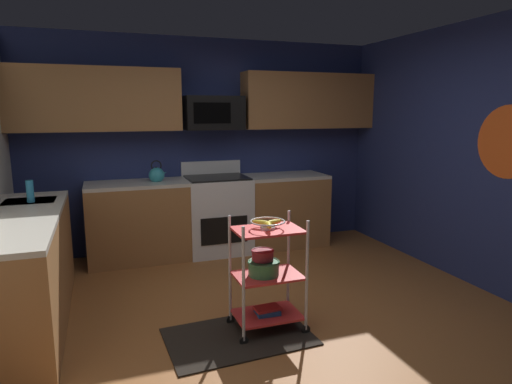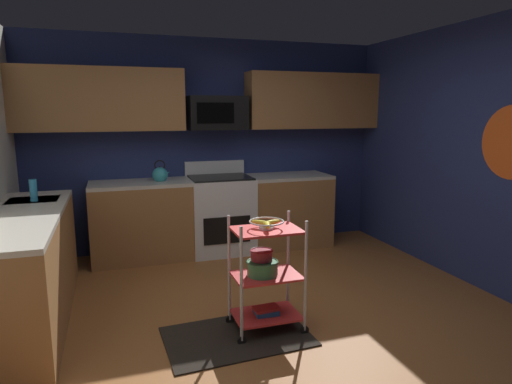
% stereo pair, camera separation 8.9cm
% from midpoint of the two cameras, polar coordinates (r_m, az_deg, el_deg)
% --- Properties ---
extents(floor, '(4.40, 4.80, 0.04)m').
position_cam_midpoint_polar(floor, '(3.75, 2.04, -17.37)').
color(floor, '#995B2D').
rests_on(floor, ground).
extents(wall_back, '(4.52, 0.06, 2.60)m').
position_cam_midpoint_polar(wall_back, '(5.66, -6.93, 6.02)').
color(wall_back, navy).
rests_on(wall_back, ground).
extents(wall_right, '(0.06, 4.80, 2.60)m').
position_cam_midpoint_polar(wall_right, '(4.65, 28.75, 3.86)').
color(wall_right, navy).
rests_on(wall_right, ground).
extents(wall_flower_decal, '(0.00, 0.67, 0.67)m').
position_cam_midpoint_polar(wall_flower_decal, '(4.58, 29.12, 5.63)').
color(wall_flower_decal, '#E5591E').
extents(counter_run, '(3.66, 2.71, 0.92)m').
position_cam_midpoint_polar(counter_run, '(4.80, -13.79, -5.14)').
color(counter_run, '#9E6B3D').
rests_on(counter_run, ground).
extents(oven_range, '(0.76, 0.65, 1.10)m').
position_cam_midpoint_polar(oven_range, '(5.49, -5.47, -2.79)').
color(oven_range, white).
rests_on(oven_range, ground).
extents(upper_cabinets, '(4.40, 0.33, 0.70)m').
position_cam_midpoint_polar(upper_cabinets, '(5.46, -6.72, 11.64)').
color(upper_cabinets, '#9E6B3D').
extents(microwave, '(0.70, 0.39, 0.40)m').
position_cam_midpoint_polar(microwave, '(5.44, -5.98, 10.08)').
color(microwave, black).
extents(rolling_cart, '(0.58, 0.38, 0.91)m').
position_cam_midpoint_polar(rolling_cart, '(3.55, 0.76, -10.66)').
color(rolling_cart, silver).
rests_on(rolling_cart, ground).
extents(fruit_bowl, '(0.27, 0.27, 0.07)m').
position_cam_midpoint_polar(fruit_bowl, '(3.42, 0.77, -4.01)').
color(fruit_bowl, silver).
rests_on(fruit_bowl, rolling_cart).
extents(mixing_bowl_large, '(0.25, 0.25, 0.11)m').
position_cam_midpoint_polar(mixing_bowl_large, '(3.51, 0.25, -9.70)').
color(mixing_bowl_large, '#387F4C').
rests_on(mixing_bowl_large, rolling_cart).
extents(mixing_bowl_small, '(0.18, 0.18, 0.08)m').
position_cam_midpoint_polar(mixing_bowl_small, '(3.50, 0.13, -8.06)').
color(mixing_bowl_small, maroon).
rests_on(mixing_bowl_small, rolling_cart).
extents(book_stack, '(0.21, 0.16, 0.06)m').
position_cam_midpoint_polar(book_stack, '(3.67, 0.74, -14.97)').
color(book_stack, '#1E4C8C').
rests_on(book_stack, rolling_cart).
extents(kettle, '(0.21, 0.18, 0.26)m').
position_cam_midpoint_polar(kettle, '(5.27, -13.12, 2.17)').
color(kettle, teal).
rests_on(kettle, counter_run).
extents(dish_soap_bottle, '(0.06, 0.06, 0.20)m').
position_cam_midpoint_polar(dish_soap_bottle, '(4.45, -27.56, 0.08)').
color(dish_soap_bottle, '#2D8CBF').
rests_on(dish_soap_bottle, counter_run).
extents(floor_rug, '(1.13, 0.75, 0.01)m').
position_cam_midpoint_polar(floor_rug, '(3.61, -2.97, -18.08)').
color(floor_rug, black).
rests_on(floor_rug, ground).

